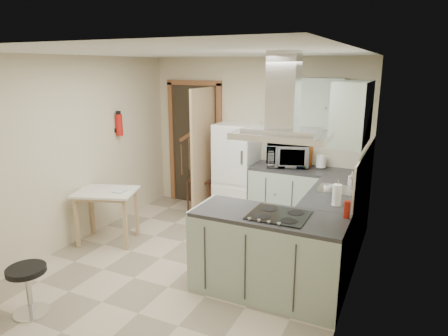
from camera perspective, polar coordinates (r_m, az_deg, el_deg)
The scene contains 28 objects.
floor at distance 5.02m, azimuth -4.56°, elevation -13.73°, with size 4.20×4.20×0.00m, color #BCAA92.
ceiling at distance 4.43m, azimuth -5.23°, elevation 16.10°, with size 4.20×4.20×0.00m, color silver.
back_wall at distance 6.43m, azimuth 4.54°, elevation 4.38°, with size 3.60×3.60×0.00m, color beige.
left_wall at distance 5.67m, azimuth -20.84°, elevation 2.12°, with size 4.20×4.20×0.00m, color beige.
right_wall at distance 4.01m, azimuth 18.03°, elevation -2.47°, with size 4.20×4.20×0.00m, color beige.
doorway at distance 6.90m, azimuth -4.16°, elevation 3.39°, with size 1.10×0.12×2.10m, color brown.
fridge at distance 6.34m, azimuth 1.80°, elevation -0.35°, with size 0.60×0.60×1.50m, color white.
counter_back at distance 6.15m, azimuth 9.16°, elevation -3.93°, with size 1.08×0.60×0.90m, color #9EB2A0.
counter_right at distance 5.36m, azimuth 15.80°, elevation -7.10°, with size 0.60×1.95×0.90m, color #9EB2A0.
splashback at distance 6.17m, azimuth 12.85°, elevation 2.69°, with size 1.68×0.02×0.50m, color beige.
wall_cabinet_back at distance 5.92m, azimuth 12.78°, elevation 9.07°, with size 0.85×0.35×0.70m, color #9EB2A0.
wall_cabinet_right at distance 4.74m, azimuth 17.88°, elevation 7.49°, with size 0.35×0.90×0.70m, color #9EB2A0.
peninsula at distance 4.29m, azimuth 6.32°, elevation -12.18°, with size 1.55×0.65×0.90m, color #9EB2A0.
hob at distance 4.08m, azimuth 7.83°, elevation -6.68°, with size 0.58×0.50×0.01m, color black.
extractor_hood at distance 3.87m, azimuth 8.24°, elevation 4.65°, with size 0.90×0.55×0.10m, color silver.
sink at distance 5.05m, azimuth 15.81°, elevation -2.96°, with size 0.45×0.40×0.01m, color silver.
fire_extinguisher at distance 6.24m, azimuth -14.74°, elevation 5.97°, with size 0.10×0.10×0.32m, color #B2140F.
drop_leaf_table at distance 5.72m, azimuth -16.28°, elevation -6.65°, with size 0.78×0.59×0.73m, color tan.
bentwood_chair at distance 6.71m, azimuth -3.22°, elevation -1.70°, with size 0.45×0.45×1.01m, color #4A2918.
stool at distance 4.48m, azimuth -26.11°, elevation -15.42°, with size 0.37×0.37×0.50m, color black.
microwave at distance 6.04m, azimuth 9.04°, elevation 1.84°, with size 0.61×0.41×0.34m, color black.
kettle at distance 6.01m, azimuth 13.69°, elevation 0.92°, with size 0.14×0.14×0.21m, color white.
cereal_box at distance 6.11m, azimuth 11.83°, elevation 1.58°, with size 0.08×0.19×0.28m, color #C15716.
soap_bottle at distance 5.25m, azimuth 17.80°, elevation -1.47°, with size 0.08×0.08×0.18m, color silver.
paper_towel at distance 4.46m, azimuth 15.84°, elevation -3.68°, with size 0.10×0.10×0.24m, color white.
cup at distance 4.90m, azimuth 14.68°, elevation -2.90°, with size 0.12×0.12×0.09m, color silver.
red_bottle at distance 4.14m, azimuth 17.15°, elevation -5.69°, with size 0.06×0.06×0.17m, color #9D1B0D.
book at distance 5.56m, azimuth -15.23°, elevation -2.72°, with size 0.14×0.19×0.09m, color #9F3E35.
Camera 1 is at (2.23, -3.83, 2.37)m, focal length 32.00 mm.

